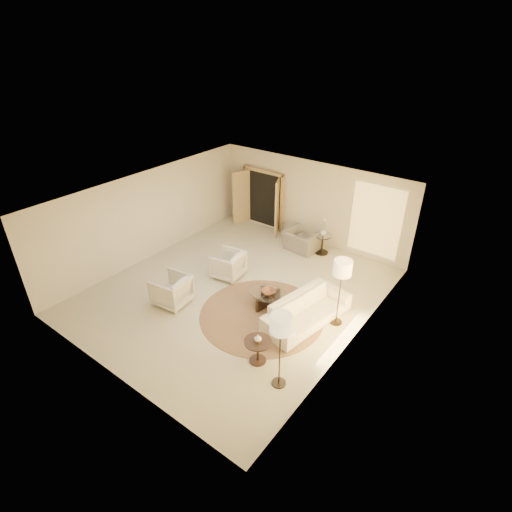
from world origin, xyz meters
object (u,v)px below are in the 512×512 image
Objects in this scene: armchair_right at (171,289)px; accent_chair at (302,237)px; floor_lamp_far at (281,327)px; side_vase at (323,232)px; side_table at (322,242)px; sofa at (307,310)px; armchair_left at (227,263)px; floor_lamp_near at (342,271)px; coffee_table at (268,298)px; end_table at (258,347)px; bowl at (268,292)px; end_vase at (258,338)px.

accent_chair is (1.24, 4.64, 0.02)m from armchair_right.
floor_lamp_far is 5.88m from side_vase.
floor_lamp_far reaches higher than side_table.
sofa is at bearing -67.15° from side_table.
accent_chair is (0.91, 2.72, 0.03)m from armchair_left.
armchair_left reaches higher than sofa.
floor_lamp_near is at bearing -55.40° from side_vase.
armchair_right is at bearing 79.41° from accent_chair.
side_vase is (-0.26, 3.43, 0.51)m from coffee_table.
armchair_left reaches higher than end_table.
bowl is at bearing 130.21° from floor_lamp_far.
armchair_right is (-0.32, -1.92, 0.01)m from armchair_left.
armchair_left reaches higher than side_table.
accent_chair reaches higher than armchair_right.
side_table is 3.77m from floor_lamp_near.
armchair_left is at bearing 141.06° from end_vase.
side_vase is (-1.26, 5.22, 0.37)m from end_table.
accent_chair is 5.35m from end_table.
sofa is at bearing -146.55° from floor_lamp_near.
floor_lamp_near is 10.62× the size of end_vase.
end_vase is (3.14, -0.36, 0.21)m from armchair_right.
side_vase is (-1.42, 3.37, 0.41)m from sofa.
floor_lamp_far is 10.51× the size of end_vase.
armchair_left is 1.94m from armchair_right.
bowl is (-1.15, -0.06, 0.10)m from sofa.
sofa is at bearing 73.06° from armchair_left.
end_vase is at bearing 42.25° from armchair_left.
end_table is at bearing 75.61° from armchair_right.
side_table is at bearing 124.60° from floor_lamp_near.
end_table is at bearing -174.42° from sofa.
side_table is (-1.26, 5.22, 0.00)m from end_table.
side_table is at bearing 90.00° from side_vase.
armchair_left is at bearing 162.65° from armchair_right.
floor_lamp_near is at bearing 70.94° from end_table.
coffee_table is at bearing 103.57° from sofa.
armchair_right is 1.35× the size of side_table.
coffee_table is 2.98m from floor_lamp_far.
accent_chair is 0.71× the size of coffee_table.
end_table is (1.91, -5.00, -0.07)m from accent_chair.
side_vase is (1.56, 2.94, 0.33)m from armchair_left.
floor_lamp_far reaches higher than side_vase.
end_vase is at bearing 115.20° from accent_chair.
floor_lamp_far reaches higher than bowl.
side_vase is at bearing 150.97° from armchair_right.
armchair_left is at bearing 144.51° from floor_lamp_far.
sofa is at bearing 85.04° from end_table.
end_vase is at bearing -76.46° from side_table.
coffee_table is 3.47m from side_vase.
accent_chair is 0.59× the size of floor_lamp_far.
floor_lamp_far is (-0.04, -2.53, -0.02)m from floor_lamp_near.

